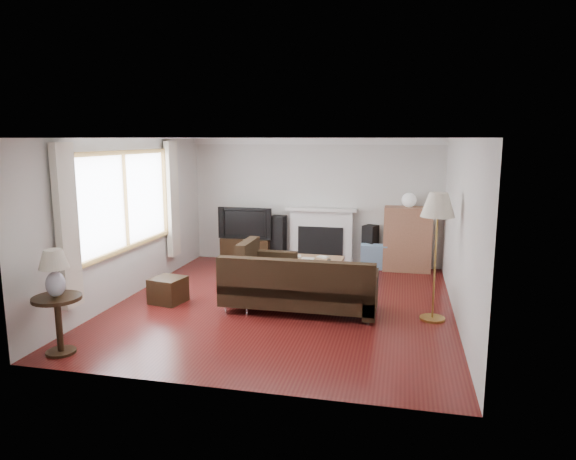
% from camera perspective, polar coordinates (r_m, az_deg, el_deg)
% --- Properties ---
extents(room, '(5.10, 5.60, 2.54)m').
position_cam_1_polar(room, '(7.61, -0.50, 0.72)').
color(room, '#581613').
rests_on(room, ground).
extents(window, '(0.12, 2.74, 1.54)m').
position_cam_1_polar(window, '(8.30, -17.56, 3.12)').
color(window, brown).
rests_on(window, room).
extents(curtain_near, '(0.10, 0.35, 2.10)m').
position_cam_1_polar(curtain_near, '(7.03, -23.34, 0.34)').
color(curtain_near, silver).
rests_on(curtain_near, room).
extents(curtain_far, '(0.10, 0.35, 2.10)m').
position_cam_1_polar(curtain_far, '(9.63, -12.72, 3.35)').
color(curtain_far, silver).
rests_on(curtain_far, room).
extents(fireplace, '(1.40, 0.26, 1.15)m').
position_cam_1_polar(fireplace, '(10.26, 3.70, -0.68)').
color(fireplace, white).
rests_on(fireplace, room).
extents(tv_stand, '(1.01, 0.46, 0.51)m').
position_cam_1_polar(tv_stand, '(10.52, -4.57, -2.21)').
color(tv_stand, black).
rests_on(tv_stand, ground).
extents(television, '(1.10, 0.14, 0.63)m').
position_cam_1_polar(television, '(10.41, -4.61, 0.86)').
color(television, black).
rests_on(television, tv_stand).
extents(speaker_left, '(0.28, 0.33, 0.97)m').
position_cam_1_polar(speaker_left, '(10.35, -1.10, -1.07)').
color(speaker_left, black).
rests_on(speaker_left, ground).
extents(speaker_right, '(0.33, 0.35, 0.84)m').
position_cam_1_polar(speaker_right, '(10.09, 9.11, -1.85)').
color(speaker_right, black).
rests_on(speaker_right, ground).
extents(bookshelf, '(0.89, 0.42, 1.22)m').
position_cam_1_polar(bookshelf, '(10.00, 13.13, -0.99)').
color(bookshelf, '#976146').
rests_on(bookshelf, ground).
extents(globe_lamp, '(0.27, 0.27, 0.27)m').
position_cam_1_polar(globe_lamp, '(9.89, 13.30, 3.25)').
color(globe_lamp, white).
rests_on(globe_lamp, bookshelf).
extents(sectional_sofa, '(2.43, 1.77, 0.78)m').
position_cam_1_polar(sectional_sofa, '(7.52, 1.25, -6.10)').
color(sectional_sofa, black).
rests_on(sectional_sofa, ground).
extents(coffee_table, '(1.18, 0.65, 0.46)m').
position_cam_1_polar(coffee_table, '(8.96, 2.31, -4.54)').
color(coffee_table, '#986E49').
rests_on(coffee_table, ground).
extents(footstool, '(0.54, 0.54, 0.39)m').
position_cam_1_polar(footstool, '(8.16, -13.18, -6.51)').
color(footstool, black).
rests_on(footstool, ground).
extents(floor_lamp, '(0.58, 0.58, 1.78)m').
position_cam_1_polar(floor_lamp, '(7.30, 16.05, -2.95)').
color(floor_lamp, '#A57E39').
rests_on(floor_lamp, ground).
extents(side_table, '(0.55, 0.55, 0.69)m').
position_cam_1_polar(side_table, '(6.65, -24.10, -9.62)').
color(side_table, black).
rests_on(side_table, ground).
extents(table_lamp, '(0.34, 0.34, 0.55)m').
position_cam_1_polar(table_lamp, '(6.48, -24.50, -4.42)').
color(table_lamp, silver).
rests_on(table_lamp, side_table).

